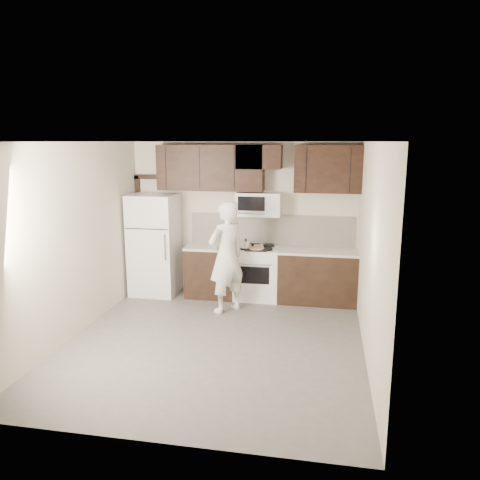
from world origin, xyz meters
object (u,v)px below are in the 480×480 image
(stove, at_px, (257,273))
(microwave, at_px, (259,204))
(person, at_px, (226,257))
(refrigerator, at_px, (155,245))

(stove, xyz_separation_m, microwave, (-0.00, 0.12, 1.19))
(microwave, bearing_deg, person, -114.69)
(person, bearing_deg, stove, -166.92)
(microwave, distance_m, person, 1.20)
(stove, relative_size, person, 0.52)
(stove, distance_m, microwave, 1.20)
(microwave, xyz_separation_m, refrigerator, (-1.85, -0.17, -0.75))
(person, bearing_deg, microwave, -163.50)
(stove, bearing_deg, microwave, 90.10)
(refrigerator, bearing_deg, stove, 1.51)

